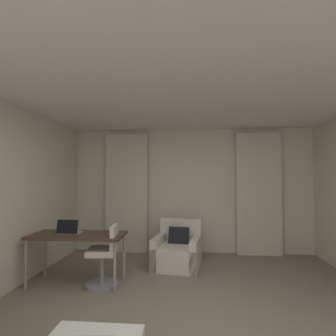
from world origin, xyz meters
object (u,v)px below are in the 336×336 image
Objects in this scene: desk at (78,238)px; laptop at (70,231)px; desk_chair at (105,259)px; armchair at (178,251)px.

desk is 0.17m from laptop.
desk is 1.58× the size of desk_chair.
desk_chair is at bearing -9.36° from desk.
desk is at bearing -5.07° from laptop.
armchair is 2.94× the size of laptop.
armchair is at bearing 29.29° from laptop.
laptop is at bearing 171.62° from desk_chair.
desk is 0.53m from desk_chair.
desk is at bearing 170.64° from desk_chair.
armchair is 1.89m from laptop.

